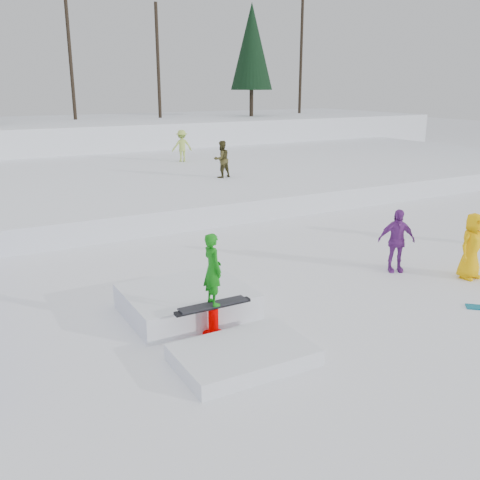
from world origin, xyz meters
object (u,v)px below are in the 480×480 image
walker_ygreen (182,146)px  jib_rail_feature (201,311)px  walker_olive (222,159)px  spectator_yellow (472,246)px  spectator_purple (396,241)px

walker_ygreen → jib_rail_feature: size_ratio=0.38×
walker_olive → spectator_yellow: bearing=84.7°
walker_ygreen → jib_rail_feature: (-7.09, -17.47, -1.33)m
walker_ygreen → spectator_yellow: 18.28m
spectator_purple → jib_rail_feature: jib_rail_feature is taller
jib_rail_feature → spectator_yellow: bearing=-6.3°
spectator_purple → jib_rail_feature: bearing=-149.8°
walker_olive → spectator_purple: (-0.65, -11.31, -0.77)m
walker_ygreen → spectator_purple: walker_ygreen is taller
walker_ygreen → spectator_yellow: (0.14, -18.27, -0.78)m
jib_rail_feature → walker_olive: bearing=60.9°
spectator_purple → spectator_yellow: spectator_yellow is taller
walker_olive → spectator_purple: size_ratio=0.96×
walker_olive → spectator_yellow: walker_olive is taller
walker_ygreen → spectator_yellow: walker_ygreen is taller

